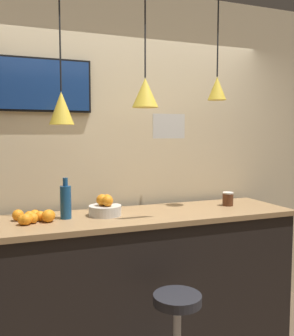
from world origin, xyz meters
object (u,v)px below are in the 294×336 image
(bar_stool, at_px, (177,335))
(spread_jar, at_px, (228,199))
(mounted_tv, at_px, (38,85))
(juice_bottle, at_px, (66,201))
(fruit_bowl, at_px, (105,208))

(bar_stool, height_order, spread_jar, spread_jar)
(mounted_tv, bearing_deg, juice_bottle, -67.96)
(bar_stool, distance_m, fruit_bowl, 1.00)
(fruit_bowl, bearing_deg, bar_stool, -65.55)
(fruit_bowl, relative_size, mounted_tv, 0.30)
(fruit_bowl, height_order, juice_bottle, juice_bottle)
(juice_bottle, xyz_separation_m, mounted_tv, (-0.14, 0.34, 0.86))
(bar_stool, bearing_deg, fruit_bowl, 114.45)
(juice_bottle, distance_m, spread_jar, 1.37)
(juice_bottle, relative_size, mounted_tv, 0.36)
(spread_jar, bearing_deg, fruit_bowl, -179.77)
(bar_stool, bearing_deg, mounted_tv, 126.07)
(bar_stool, relative_size, mounted_tv, 0.85)
(juice_bottle, xyz_separation_m, spread_jar, (1.36, 0.00, -0.07))
(fruit_bowl, bearing_deg, juice_bottle, 179.14)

